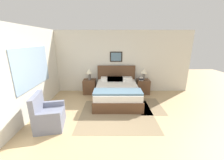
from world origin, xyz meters
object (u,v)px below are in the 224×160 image
bed (116,92)px  armchair (48,116)px  nightstand_near_window (89,87)px  table_lamp_by_door (143,72)px  table_lamp_near_window (89,72)px  nightstand_by_door (142,86)px

bed → armchair: bed is taller
armchair → nightstand_near_window: size_ratio=1.54×
bed → table_lamp_by_door: bed is taller
bed → armchair: size_ratio=2.16×
table_lamp_near_window → table_lamp_by_door: same height
bed → table_lamp_near_window: bed is taller
armchair → nightstand_near_window: bearing=152.5°
nightstand_by_door → table_lamp_near_window: bearing=179.4°
armchair → table_lamp_near_window: (0.71, 2.41, 0.62)m
bed → table_lamp_near_window: size_ratio=4.27×
nightstand_near_window → table_lamp_near_window: size_ratio=1.28×
bed → table_lamp_by_door: bearing=33.2°
bed → table_lamp_by_door: 1.50m
nightstand_near_window → table_lamp_near_window: 0.63m
nightstand_near_window → table_lamp_by_door: size_ratio=1.28×
table_lamp_near_window → table_lamp_by_door: 2.28m
nightstand_by_door → table_lamp_near_window: size_ratio=1.28×
table_lamp_near_window → bed: bearing=-33.7°
nightstand_by_door → table_lamp_by_door: bearing=66.3°
nightstand_near_window → table_lamp_near_window: table_lamp_near_window is taller
bed → armchair: 2.48m
bed → nightstand_near_window: bed is taller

